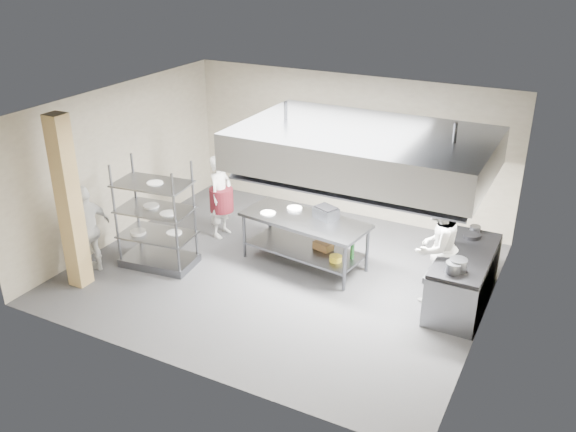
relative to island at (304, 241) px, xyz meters
The scene contains 23 objects.
floor 0.71m from the island, 115.27° to the right, with size 7.00×7.00×0.00m, color #2F2F31.
ceiling 2.60m from the island, 115.27° to the right, with size 7.00×7.00×0.00m, color silver.
wall_back 2.73m from the island, 95.24° to the left, with size 7.00×7.00×0.00m, color #9E937E.
wall_left 3.90m from the island, behind, with size 6.00×6.00×0.00m, color #9E937E.
wall_right 3.47m from the island, ahead, with size 6.00×6.00×0.00m, color #9E937E.
column 4.07m from the island, 142.66° to the right, with size 0.30×0.30×3.00m, color tan.
exhaust_hood 2.22m from the island, ahead, with size 4.00×2.50×0.60m, color gray.
hood_strip_a 1.64m from the island, 27.53° to the right, with size 1.60×0.12×0.04m, color white.
hood_strip_b 2.55m from the island, ahead, with size 1.60×0.12×0.04m, color white.
wall_shelf 3.01m from the island, 56.28° to the left, with size 1.50×0.28×0.04m, color gray.
island is the anchor object (origin of this frame).
island_worktop 0.42m from the island, ahead, with size 2.30×0.96×0.06m, color gray.
island_undershelf 0.16m from the island, 90.00° to the left, with size 2.11×0.86×0.04m, color slate.
pass_rack 2.70m from the island, 152.61° to the right, with size 1.30×0.76×1.96m, color gray, non-canonical shape.
cooking_range 2.85m from the island, ahead, with size 0.80×2.00×0.84m, color slate.
range_top 2.88m from the island, ahead, with size 0.78×1.96×0.06m, color black.
chef_head 2.06m from the island, behind, with size 0.61×0.40×1.66m, color silver.
chef_line 2.42m from the island, ahead, with size 0.91×0.71×1.87m, color silver.
chef_plating 3.81m from the island, 148.37° to the right, with size 0.97×0.40×1.65m, color white.
griddle 0.67m from the island, 31.31° to the left, with size 0.40×0.31×0.19m, color slate.
wicker_basket 0.35m from the island, 20.93° to the left, with size 0.33×0.22×0.14m, color olive.
stockpot 2.95m from the island, 11.76° to the right, with size 0.27×0.27×0.18m, color gray.
plate_stack 2.65m from the island, 152.61° to the right, with size 0.28×0.28×0.05m, color white.
Camera 1 is at (4.48, -8.38, 5.42)m, focal length 38.00 mm.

